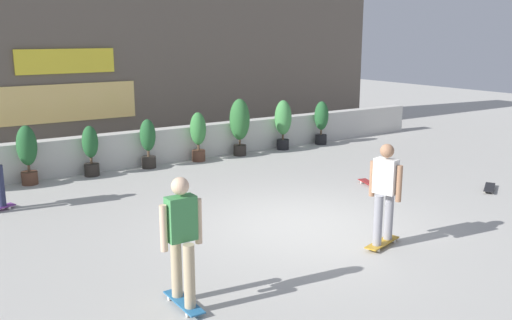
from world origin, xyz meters
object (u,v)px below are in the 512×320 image
object	(u,v)px
potted_plant_7	(321,120)
skater_far_left	(182,237)
potted_plant_6	(283,121)
potted_plant_3	(148,141)
potted_plant_4	(198,134)
potted_plant_1	(27,151)
skater_foreground	(385,190)
skateboard_aside	(490,187)
potted_plant_5	(240,122)
potted_plant_2	(91,149)
skateboard_near_camera	(370,183)

from	to	relation	value
potted_plant_7	skater_far_left	size ratio (longest dim) A/B	0.79
potted_plant_6	potted_plant_7	size ratio (longest dim) A/B	1.10
potted_plant_3	potted_plant_6	xyz separation A→B (m)	(4.25, -0.00, 0.16)
potted_plant_4	potted_plant_7	bearing A→B (deg)	0.00
potted_plant_1	skater_far_left	size ratio (longest dim) A/B	0.81
skater_foreground	skateboard_aside	bearing A→B (deg)	13.49
potted_plant_6	skater_far_left	distance (m)	9.93
potted_plant_3	skateboard_aside	xyz separation A→B (m)	(5.46, -6.09, -0.63)
skater_far_left	potted_plant_5	bearing A→B (deg)	53.74
potted_plant_2	potted_plant_5	distance (m)	4.23
potted_plant_1	potted_plant_7	size ratio (longest dim) A/B	1.02
potted_plant_4	potted_plant_6	xyz separation A→B (m)	(2.82, 0.00, 0.11)
potted_plant_3	potted_plant_6	bearing A→B (deg)	-0.00
potted_plant_5	skateboard_near_camera	size ratio (longest dim) A/B	1.95
potted_plant_7	skateboard_aside	distance (m)	6.13
skater_foreground	skateboard_aside	world-z (taller)	skater_foreground
potted_plant_3	potted_plant_2	bearing A→B (deg)	-180.00
potted_plant_6	skater_foreground	xyz separation A→B (m)	(-3.21, -7.15, 0.09)
skater_foreground	skateboard_near_camera	xyz separation A→B (m)	(2.45, 2.75, -0.88)
potted_plant_3	potted_plant_5	world-z (taller)	potted_plant_5
skater_far_left	skateboard_near_camera	bearing A→B (deg)	25.06
potted_plant_4	potted_plant_2	bearing A→B (deg)	180.00
potted_plant_6	potted_plant_7	distance (m)	1.47
potted_plant_2	potted_plant_4	bearing A→B (deg)	0.00
potted_plant_2	potted_plant_4	world-z (taller)	potted_plant_4
potted_plant_7	skater_far_left	xyz separation A→B (m)	(-8.28, -7.23, 0.19)
potted_plant_4	skater_foreground	world-z (taller)	skater_foreground
potted_plant_2	skateboard_near_camera	world-z (taller)	potted_plant_2
potted_plant_7	skateboard_aside	size ratio (longest dim) A/B	1.70
potted_plant_3	skateboard_aside	bearing A→B (deg)	-48.10
potted_plant_6	skateboard_aside	size ratio (longest dim) A/B	1.86
potted_plant_2	potted_plant_6	distance (m)	5.73
potted_plant_1	skater_foreground	xyz separation A→B (m)	(3.95, -7.15, 0.17)
potted_plant_5	skateboard_aside	xyz separation A→B (m)	(2.71, -6.09, -0.88)
potted_plant_4	skateboard_near_camera	size ratio (longest dim) A/B	1.61
potted_plant_1	potted_plant_7	world-z (taller)	potted_plant_1
skateboard_aside	potted_plant_5	bearing A→B (deg)	114.02
potted_plant_2	potted_plant_6	xyz separation A→B (m)	(5.73, 0.00, 0.19)
potted_plant_3	skateboard_aside	size ratio (longest dim) A/B	1.60
potted_plant_4	potted_plant_6	world-z (taller)	potted_plant_6
potted_plant_4	potted_plant_7	xyz separation A→B (m)	(4.28, 0.00, 0.01)
potted_plant_3	skateboard_near_camera	xyz separation A→B (m)	(3.50, -4.40, -0.63)
potted_plant_1	potted_plant_6	size ratio (longest dim) A/B	0.93
potted_plant_2	potted_plant_6	size ratio (longest dim) A/B	0.84
skater_far_left	skater_foreground	bearing A→B (deg)	1.33
skater_foreground	skater_far_left	bearing A→B (deg)	-178.67
potted_plant_3	skater_foreground	xyz separation A→B (m)	(1.05, -7.15, 0.25)
potted_plant_7	skater_foreground	xyz separation A→B (m)	(-4.67, -7.15, 0.19)
potted_plant_3	potted_plant_5	xyz separation A→B (m)	(2.75, 0.00, 0.25)
potted_plant_6	skater_far_left	world-z (taller)	skater_far_left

